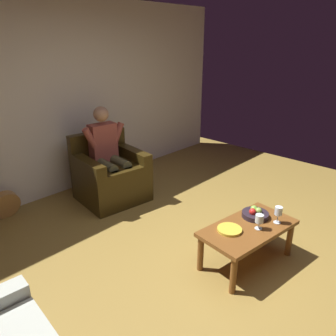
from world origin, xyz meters
The scene contains 10 objects.
ground_plane centered at (0.00, 0.00, 0.00)m, with size 6.85×6.85×0.00m, color olive.
wall_back centered at (0.00, -2.72, 1.31)m, with size 6.11×0.06×2.63m, color silver.
armchair centered at (-0.15, -1.99, 0.33)m, with size 0.92×0.89×0.90m.
person_seated centered at (-0.15, -1.99, 0.68)m, with size 0.62×0.62×1.27m.
coffee_table centered at (-0.19, 0.13, 0.35)m, with size 1.03×0.63×0.41m.
guitar centered at (1.08, -2.52, 0.22)m, with size 0.36×0.31×0.99m.
wine_glass_near centered at (-0.44, 0.29, 0.53)m, with size 0.07×0.07×0.17m.
wine_glass_far centered at (-0.22, 0.22, 0.51)m, with size 0.08×0.08×0.15m.
fruit_bowl centered at (-0.40, 0.08, 0.44)m, with size 0.27×0.27×0.11m.
decorative_dish centered at (0.00, 0.03, 0.42)m, with size 0.23×0.23×0.02m, color gold.
Camera 1 is at (2.34, 1.44, 2.10)m, focal length 35.31 mm.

